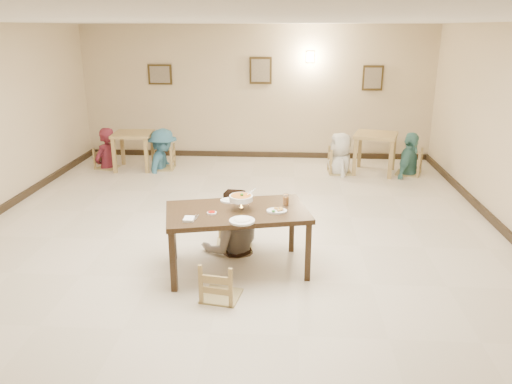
# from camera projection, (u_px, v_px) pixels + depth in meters

# --- Properties ---
(floor) EXTENTS (10.00, 10.00, 0.00)m
(floor) POSITION_uv_depth(u_px,v_px,m) (234.00, 242.00, 7.12)
(floor) COLOR beige
(floor) RESTS_ON ground
(ceiling) EXTENTS (10.00, 10.00, 0.00)m
(ceiling) POSITION_uv_depth(u_px,v_px,m) (230.00, 21.00, 6.18)
(ceiling) COLOR white
(ceiling) RESTS_ON wall_back
(wall_back) EXTENTS (10.00, 0.00, 10.00)m
(wall_back) POSITION_uv_depth(u_px,v_px,m) (256.00, 93.00, 11.39)
(wall_back) COLOR beige
(wall_back) RESTS_ON floor
(baseboard_back) EXTENTS (8.00, 0.06, 0.12)m
(baseboard_back) POSITION_uv_depth(u_px,v_px,m) (256.00, 154.00, 11.81)
(baseboard_back) COLOR black
(baseboard_back) RESTS_ON floor
(picture_a) EXTENTS (0.55, 0.04, 0.45)m
(picture_a) POSITION_uv_depth(u_px,v_px,m) (160.00, 74.00, 11.36)
(picture_a) COLOR #342611
(picture_a) RESTS_ON wall_back
(picture_b) EXTENTS (0.50, 0.04, 0.60)m
(picture_b) POSITION_uv_depth(u_px,v_px,m) (261.00, 71.00, 11.18)
(picture_b) COLOR #342611
(picture_b) RESTS_ON wall_back
(picture_c) EXTENTS (0.45, 0.04, 0.55)m
(picture_c) POSITION_uv_depth(u_px,v_px,m) (373.00, 78.00, 11.08)
(picture_c) COLOR #342611
(picture_c) RESTS_ON wall_back
(wall_sconce) EXTENTS (0.16, 0.05, 0.22)m
(wall_sconce) POSITION_uv_depth(u_px,v_px,m) (310.00, 57.00, 11.03)
(wall_sconce) COLOR #FFD88C
(wall_sconce) RESTS_ON wall_back
(main_table) EXTENTS (1.89, 1.33, 0.80)m
(main_table) POSITION_uv_depth(u_px,v_px,m) (237.00, 216.00, 6.11)
(main_table) COLOR #342313
(main_table) RESTS_ON floor
(chair_far) EXTENTS (0.49, 0.49, 1.05)m
(chair_far) POSITION_uv_depth(u_px,v_px,m) (234.00, 211.00, 6.84)
(chair_far) COLOR tan
(chair_far) RESTS_ON floor
(chair_near) EXTENTS (0.42, 0.42, 0.88)m
(chair_near) POSITION_uv_depth(u_px,v_px,m) (220.00, 262.00, 5.55)
(chair_near) COLOR tan
(chair_near) RESTS_ON floor
(main_diner) EXTENTS (1.00, 0.86, 1.76)m
(main_diner) POSITION_uv_depth(u_px,v_px,m) (232.00, 189.00, 6.63)
(main_diner) COLOR gray
(main_diner) RESTS_ON floor
(curry_warmer) EXTENTS (0.32, 0.29, 0.26)m
(curry_warmer) POSITION_uv_depth(u_px,v_px,m) (241.00, 198.00, 6.04)
(curry_warmer) COLOR silver
(curry_warmer) RESTS_ON main_table
(rice_plate_far) EXTENTS (0.27, 0.27, 0.06)m
(rice_plate_far) POSITION_uv_depth(u_px,v_px,m) (231.00, 200.00, 6.39)
(rice_plate_far) COLOR white
(rice_plate_far) RESTS_ON main_table
(rice_plate_near) EXTENTS (0.30, 0.30, 0.07)m
(rice_plate_near) POSITION_uv_depth(u_px,v_px,m) (242.00, 221.00, 5.71)
(rice_plate_near) COLOR white
(rice_plate_near) RESTS_ON main_table
(fried_plate) EXTENTS (0.25, 0.25, 0.05)m
(fried_plate) POSITION_uv_depth(u_px,v_px,m) (277.00, 210.00, 6.02)
(fried_plate) COLOR white
(fried_plate) RESTS_ON main_table
(chili_dish) EXTENTS (0.12, 0.12, 0.02)m
(chili_dish) POSITION_uv_depth(u_px,v_px,m) (212.00, 213.00, 5.96)
(chili_dish) COLOR white
(chili_dish) RESTS_ON main_table
(napkin_cutlery) EXTENTS (0.15, 0.24, 0.03)m
(napkin_cutlery) POSITION_uv_depth(u_px,v_px,m) (189.00, 219.00, 5.76)
(napkin_cutlery) COLOR white
(napkin_cutlery) RESTS_ON main_table
(drink_glass) EXTENTS (0.07, 0.07, 0.15)m
(drink_glass) POSITION_uv_depth(u_px,v_px,m) (286.00, 200.00, 6.23)
(drink_glass) COLOR white
(drink_glass) RESTS_ON main_table
(bg_table_left) EXTENTS (0.84, 0.84, 0.79)m
(bg_table_left) POSITION_uv_depth(u_px,v_px,m) (133.00, 139.00, 10.64)
(bg_table_left) COLOR #A68851
(bg_table_left) RESTS_ON floor
(bg_table_right) EXTENTS (1.03, 1.03, 0.84)m
(bg_table_right) POSITION_uv_depth(u_px,v_px,m) (376.00, 140.00, 10.33)
(bg_table_right) COLOR #A68851
(bg_table_right) RESTS_ON floor
(bg_chair_ll) EXTENTS (0.41, 0.41, 0.88)m
(bg_chair_ll) POSITION_uv_depth(u_px,v_px,m) (106.00, 149.00, 10.75)
(bg_chair_ll) COLOR tan
(bg_chair_ll) RESTS_ON floor
(bg_chair_lr) EXTENTS (0.46, 0.46, 0.97)m
(bg_chair_lr) POSITION_uv_depth(u_px,v_px,m) (163.00, 147.00, 10.69)
(bg_chair_lr) COLOR tan
(bg_chair_lr) RESTS_ON floor
(bg_chair_rl) EXTENTS (0.47, 0.47, 1.00)m
(bg_chair_rl) POSITION_uv_depth(u_px,v_px,m) (341.00, 150.00, 10.38)
(bg_chair_rl) COLOR tan
(bg_chair_rl) RESTS_ON floor
(bg_chair_rr) EXTENTS (0.47, 0.47, 1.00)m
(bg_chair_rr) POSITION_uv_depth(u_px,v_px,m) (410.00, 151.00, 10.29)
(bg_chair_rr) COLOR tan
(bg_chair_rr) RESTS_ON floor
(bg_diner_a) EXTENTS (0.63, 0.76, 1.78)m
(bg_diner_a) POSITION_uv_depth(u_px,v_px,m) (104.00, 128.00, 10.61)
(bg_diner_a) COLOR maroon
(bg_diner_a) RESTS_ON floor
(bg_diner_b) EXTENTS (0.76, 1.19, 1.75)m
(bg_diner_b) POSITION_uv_depth(u_px,v_px,m) (161.00, 129.00, 10.56)
(bg_diner_b) COLOR teal
(bg_diner_b) RESTS_ON floor
(bg_diner_c) EXTENTS (0.64, 0.89, 1.71)m
(bg_diner_c) POSITION_uv_depth(u_px,v_px,m) (342.00, 133.00, 10.26)
(bg_diner_c) COLOR silver
(bg_diner_c) RESTS_ON floor
(bg_diner_d) EXTENTS (0.89, 1.11, 1.76)m
(bg_diner_d) POSITION_uv_depth(u_px,v_px,m) (412.00, 132.00, 10.17)
(bg_diner_d) COLOR teal
(bg_diner_d) RESTS_ON floor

